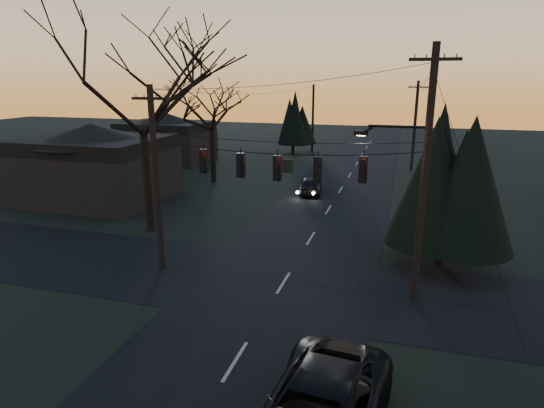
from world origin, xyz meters
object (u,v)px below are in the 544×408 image
(utility_pole_far_l, at_px, (312,152))
(utility_pole_left, at_px, (162,268))
(bare_tree_left, at_px, (141,94))
(sedan_oncoming_a, at_px, (311,185))
(utility_pole_far_r, at_px, (411,170))
(utility_pole_right, at_px, (413,300))
(evergreen_right, at_px, (447,178))

(utility_pole_far_l, bearing_deg, utility_pole_left, -90.00)
(utility_pole_left, height_order, utility_pole_far_l, utility_pole_left)
(utility_pole_left, relative_size, bare_tree_left, 0.75)
(bare_tree_left, bearing_deg, sedan_oncoming_a, 57.18)
(utility_pole_far_r, relative_size, sedan_oncoming_a, 2.16)
(utility_pole_far_r, bearing_deg, utility_pole_left, -112.33)
(utility_pole_far_r, bearing_deg, sedan_oncoming_a, -122.51)
(utility_pole_far_l, relative_size, sedan_oncoming_a, 2.03)
(utility_pole_far_l, distance_m, sedan_oncoming_a, 20.29)
(utility_pole_left, bearing_deg, bare_tree_left, 125.89)
(utility_pole_far_r, xyz_separation_m, utility_pole_far_l, (-11.50, 8.00, 0.00))
(utility_pole_left, height_order, bare_tree_left, bare_tree_left)
(utility_pole_right, xyz_separation_m, sedan_oncoming_a, (-7.58, 16.10, 0.67))
(bare_tree_left, bearing_deg, utility_pole_left, -54.11)
(utility_pole_left, relative_size, evergreen_right, 1.16)
(bare_tree_left, bearing_deg, utility_pole_right, -17.57)
(utility_pole_far_r, xyz_separation_m, evergreen_right, (1.20, -23.69, 4.27))
(utility_pole_far_l, xyz_separation_m, bare_tree_left, (-3.42, -31.27, 7.92))
(utility_pole_right, distance_m, bare_tree_left, 17.54)
(bare_tree_left, height_order, sedan_oncoming_a, bare_tree_left)
(utility_pole_right, distance_m, sedan_oncoming_a, 17.81)
(utility_pole_left, height_order, utility_pole_far_r, same)
(utility_pole_right, relative_size, bare_tree_left, 0.88)
(utility_pole_right, height_order, utility_pole_left, utility_pole_right)
(utility_pole_far_l, relative_size, evergreen_right, 1.09)
(utility_pole_far_r, xyz_separation_m, bare_tree_left, (-14.92, -23.27, 7.92))
(utility_pole_left, xyz_separation_m, bare_tree_left, (-3.42, 4.73, 7.92))
(utility_pole_right, height_order, sedan_oncoming_a, utility_pole_right)
(utility_pole_far_l, bearing_deg, evergreen_right, -68.16)
(utility_pole_left, xyz_separation_m, utility_pole_far_l, (0.00, 36.00, 0.00))
(utility_pole_far_l, height_order, bare_tree_left, bare_tree_left)
(evergreen_right, distance_m, sedan_oncoming_a, 15.13)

